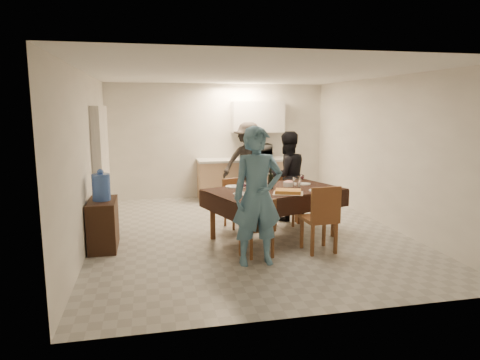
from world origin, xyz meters
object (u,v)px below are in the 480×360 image
at_px(water_jug, 101,187).
at_px(person_kitchen, 248,163).
at_px(person_far, 287,176).
at_px(person_near, 257,196).
at_px(savoury_tart, 288,192).
at_px(microwave, 258,151).
at_px(water_pitcher, 297,183).
at_px(console, 103,224).
at_px(wine_bottle, 271,178).
at_px(dining_table, 274,191).

height_order(water_jug, person_kitchen, person_kitchen).
bearing_deg(person_far, person_near, 50.08).
bearing_deg(savoury_tart, microwave, 82.98).
bearing_deg(water_pitcher, savoury_tart, -127.15).
relative_size(console, savoury_tart, 1.78).
bearing_deg(console, wine_bottle, 0.12).
bearing_deg(microwave, person_near, 75.40).
xyz_separation_m(water_jug, wine_bottle, (2.57, 0.01, 0.04)).
height_order(microwave, person_far, person_far).
xyz_separation_m(water_jug, savoury_tart, (2.72, -0.42, -0.10)).
bearing_deg(dining_table, microwave, 61.67).
bearing_deg(water_jug, person_far, 17.58).
distance_m(wine_bottle, person_far, 1.17).
distance_m(water_pitcher, savoury_tart, 0.42).
distance_m(wine_bottle, person_kitchen, 2.59).
relative_size(savoury_tart, person_near, 0.24).
xyz_separation_m(console, person_near, (2.07, -1.09, 0.56)).
xyz_separation_m(console, person_far, (3.17, 1.01, 0.46)).
bearing_deg(water_pitcher, wine_bottle, 165.96).
xyz_separation_m(water_pitcher, microwave, (0.18, 3.13, 0.18)).
distance_m(wine_bottle, water_pitcher, 0.42).
relative_size(water_pitcher, person_far, 0.11).
bearing_deg(water_pitcher, water_jug, 178.18).
distance_m(microwave, person_kitchen, 0.59).
bearing_deg(water_pitcher, console, 178.18).
xyz_separation_m(microwave, person_near, (-1.08, -4.13, -0.15)).
xyz_separation_m(person_far, person_kitchen, (-0.35, 1.58, 0.06)).
bearing_deg(person_near, water_pitcher, 47.56).
relative_size(water_jug, person_kitchen, 0.22).
relative_size(savoury_tart, microwave, 0.75).
relative_size(console, person_near, 0.43).
relative_size(dining_table, wine_bottle, 6.99).
xyz_separation_m(water_jug, water_pitcher, (2.97, -0.09, -0.03)).
height_order(water_jug, person_far, person_far).
height_order(console, water_pitcher, water_pitcher).
bearing_deg(microwave, dining_table, 80.31).
bearing_deg(dining_table, console, 160.38).
height_order(wine_bottle, water_pitcher, wine_bottle).
relative_size(water_jug, wine_bottle, 1.18).
bearing_deg(person_far, savoury_tart, 60.25).
height_order(water_pitcher, person_near, person_near).
bearing_deg(dining_table, water_jug, 160.38).
height_order(person_near, person_kitchen, person_near).
height_order(console, person_far, person_far).
bearing_deg(person_kitchen, person_near, -101.49).
bearing_deg(microwave, savoury_tart, 82.98).
bearing_deg(microwave, person_kitchen, 53.91).
distance_m(dining_table, person_near, 1.20).
relative_size(water_jug, microwave, 0.66).
bearing_deg(water_jug, person_kitchen, 42.51).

